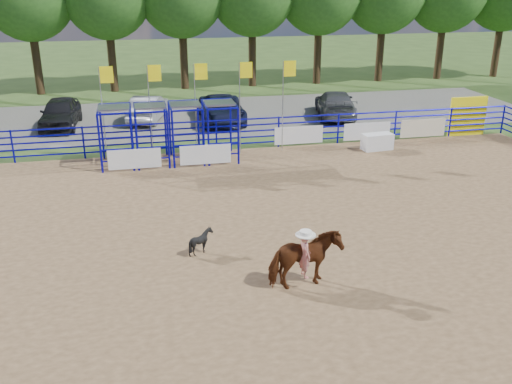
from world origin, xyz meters
TOP-DOWN VIEW (x-y plane):
  - ground at (0.00, 0.00)m, footprint 120.00×120.00m
  - arena_dirt at (0.00, 0.00)m, footprint 30.00×20.00m
  - gravel_strip at (0.00, 17.00)m, footprint 40.00×10.00m
  - announcer_table at (7.46, 8.58)m, footprint 1.49×0.81m
  - horse_and_rider at (0.47, -2.90)m, footprint 2.00×1.15m
  - calf at (-1.97, -0.38)m, footprint 0.81×0.75m
  - car_a at (-7.63, 16.17)m, footprint 2.11×4.69m
  - car_b at (-2.94, 16.69)m, footprint 2.60×4.57m
  - car_c at (1.10, 15.48)m, footprint 2.66×5.29m
  - car_d at (7.74, 15.37)m, footprint 3.21×5.48m
  - perimeter_fence at (0.00, 0.00)m, footprint 30.10×20.10m
  - chute_assembly at (-1.90, 8.84)m, footprint 19.32×2.41m

SIDE VIEW (x-z plane):
  - ground at x=0.00m, z-range 0.00..0.00m
  - gravel_strip at x=0.00m, z-range 0.00..0.01m
  - arena_dirt at x=0.00m, z-range 0.00..0.02m
  - announcer_table at x=7.46m, z-range 0.02..0.78m
  - calf at x=-1.97m, z-range 0.02..0.79m
  - car_b at x=-2.94m, z-range 0.01..1.43m
  - car_c at x=1.10m, z-range 0.01..1.45m
  - perimeter_fence at x=0.00m, z-range 0.00..1.50m
  - car_d at x=7.74m, z-range 0.01..1.50m
  - car_a at x=-7.63m, z-range 0.01..1.57m
  - horse_and_rider at x=0.47m, z-range -0.25..2.01m
  - chute_assembly at x=-1.90m, z-range -0.84..3.36m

